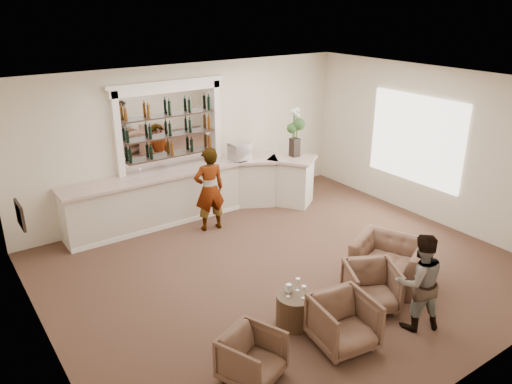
% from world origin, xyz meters
% --- Properties ---
extents(ground, '(8.00, 8.00, 0.00)m').
position_xyz_m(ground, '(0.00, 0.00, 0.00)').
color(ground, brown).
rests_on(ground, ground).
extents(room_shell, '(8.04, 7.02, 3.32)m').
position_xyz_m(room_shell, '(0.16, 0.71, 2.34)').
color(room_shell, beige).
rests_on(room_shell, ground).
extents(bar_counter, '(5.72, 1.80, 1.14)m').
position_xyz_m(bar_counter, '(-0.16, 3.00, 0.57)').
color(bar_counter, beige).
rests_on(bar_counter, ground).
extents(back_bar_alcove, '(2.64, 0.25, 3.00)m').
position_xyz_m(back_bar_alcove, '(-0.50, 3.41, 2.03)').
color(back_bar_alcove, white).
rests_on(back_bar_alcove, ground).
extents(cocktail_table, '(0.58, 0.58, 0.50)m').
position_xyz_m(cocktail_table, '(-0.86, -1.35, 0.25)').
color(cocktail_table, '#44301D').
rests_on(cocktail_table, ground).
extents(sommelier, '(0.70, 0.52, 1.78)m').
position_xyz_m(sommelier, '(-0.24, 2.26, 0.89)').
color(sommelier, gray).
rests_on(sommelier, ground).
extents(guest, '(0.90, 0.82, 1.51)m').
position_xyz_m(guest, '(0.57, -2.40, 0.75)').
color(guest, gray).
rests_on(guest, ground).
extents(armchair_left, '(0.92, 0.93, 0.66)m').
position_xyz_m(armchair_left, '(-2.04, -1.93, 0.33)').
color(armchair_left, brown).
rests_on(armchair_left, ground).
extents(armchair_center, '(0.92, 0.94, 0.75)m').
position_xyz_m(armchair_center, '(-0.62, -2.11, 0.37)').
color(armchair_center, brown).
rests_on(armchair_center, ground).
extents(armchair_right, '(1.05, 1.06, 0.72)m').
position_xyz_m(armchair_right, '(0.41, -1.68, 0.36)').
color(armchair_right, brown).
rests_on(armchair_right, ground).
extents(armchair_far, '(1.40, 1.48, 0.76)m').
position_xyz_m(armchair_far, '(1.23, -1.32, 0.38)').
color(armchair_far, brown).
rests_on(armchair_far, ground).
extents(espresso_machine, '(0.46, 0.39, 0.39)m').
position_xyz_m(espresso_machine, '(0.97, 2.95, 1.34)').
color(espresso_machine, silver).
rests_on(espresso_machine, bar_counter).
extents(flower_vase, '(0.30, 0.30, 1.14)m').
position_xyz_m(flower_vase, '(2.16, 2.44, 1.78)').
color(flower_vase, black).
rests_on(flower_vase, bar_counter).
extents(wine_glass_bar_left, '(0.07, 0.07, 0.21)m').
position_xyz_m(wine_glass_bar_left, '(-1.37, 3.06, 1.25)').
color(wine_glass_bar_left, white).
rests_on(wine_glass_bar_left, bar_counter).
extents(wine_glass_bar_right, '(0.07, 0.07, 0.21)m').
position_xyz_m(wine_glass_bar_right, '(0.24, 3.01, 1.25)').
color(wine_glass_bar_right, white).
rests_on(wine_glass_bar_right, bar_counter).
extents(wine_glass_tbl_a, '(0.07, 0.07, 0.21)m').
position_xyz_m(wine_glass_tbl_a, '(-0.98, -1.32, 0.60)').
color(wine_glass_tbl_a, white).
rests_on(wine_glass_tbl_a, cocktail_table).
extents(wine_glass_tbl_b, '(0.07, 0.07, 0.21)m').
position_xyz_m(wine_glass_tbl_b, '(-0.76, -1.27, 0.60)').
color(wine_glass_tbl_b, white).
rests_on(wine_glass_tbl_b, cocktail_table).
extents(wine_glass_tbl_c, '(0.07, 0.07, 0.21)m').
position_xyz_m(wine_glass_tbl_c, '(-0.82, -1.48, 0.60)').
color(wine_glass_tbl_c, white).
rests_on(wine_glass_tbl_c, cocktail_table).
extents(napkin_holder, '(0.08, 0.08, 0.12)m').
position_xyz_m(napkin_holder, '(-0.88, -1.21, 0.56)').
color(napkin_holder, white).
rests_on(napkin_holder, cocktail_table).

